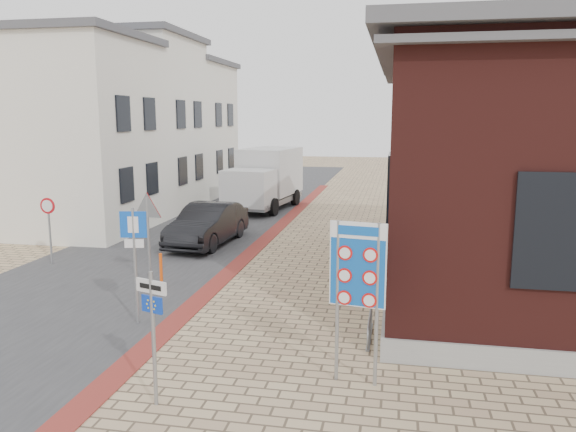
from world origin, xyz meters
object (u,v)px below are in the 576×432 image
Objects in this scene: essen_sign at (153,318)px; parking_sign at (134,245)px; sedan at (208,224)px; border_sign at (358,268)px; bollard at (161,270)px; box_truck at (265,178)px.

parking_sign reaches higher than essen_sign.
sedan is 1.57× the size of border_sign.
sedan is at bearing 130.81° from border_sign.
essen_sign is (3.18, -11.92, 0.77)m from sedan.
essen_sign reaches higher than sedan.
essen_sign is 7.03m from bollard.
border_sign is 3.67m from essen_sign.
essen_sign is (2.97, -20.68, -0.10)m from box_truck.
border_sign is at bearing -64.58° from box_truck.
box_truck is at bearing 92.84° from sedan.
sedan is 12.37m from border_sign.
border_sign is (6.27, -19.20, 0.54)m from box_truck.
border_sign is 3.08× the size of bollard.
bollard is at bearing 149.60° from border_sign.
border_sign reaches higher than parking_sign.
bollard is (-6.00, 4.93, -1.70)m from border_sign.
box_truck is (0.21, 8.76, 0.86)m from sedan.
sedan is at bearing 94.97° from bollard.
parking_sign is 3.31m from bollard.
box_truck reaches higher than bollard.
essen_sign is at bearing -146.85° from border_sign.
parking_sign is at bearing -78.05° from sedan.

